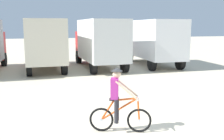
{
  "coord_description": "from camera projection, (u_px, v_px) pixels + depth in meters",
  "views": [
    {
      "loc": [
        -3.47,
        -6.43,
        2.92
      ],
      "look_at": [
        -0.49,
        4.11,
        1.1
      ],
      "focal_mm": 42.51,
      "sensor_mm": 36.0,
      "label": 1
    }
  ],
  "objects": [
    {
      "name": "box_truck_white_box",
      "position": [
        100.0,
        41.0,
        18.45
      ],
      "size": [
        2.57,
        6.82,
        3.35
      ],
      "color": "white",
      "rests_on": "ground"
    },
    {
      "name": "ground_plane",
      "position": [
        168.0,
        130.0,
        7.51
      ],
      "size": [
        120.0,
        120.0,
        0.0
      ],
      "primitive_type": "plane",
      "color": "beige"
    },
    {
      "name": "cyclist_orange_shirt",
      "position": [
        118.0,
        102.0,
        7.28
      ],
      "size": [
        1.65,
        0.74,
        1.82
      ],
      "color": "black",
      "rests_on": "ground"
    },
    {
      "name": "box_truck_avon_van",
      "position": [
        154.0,
        40.0,
        19.67
      ],
      "size": [
        2.65,
        6.84,
        3.35
      ],
      "color": "white",
      "rests_on": "ground"
    },
    {
      "name": "box_truck_cream_rv",
      "position": [
        44.0,
        42.0,
        17.73
      ],
      "size": [
        2.49,
        6.79,
        3.35
      ],
      "color": "beige",
      "rests_on": "ground"
    }
  ]
}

